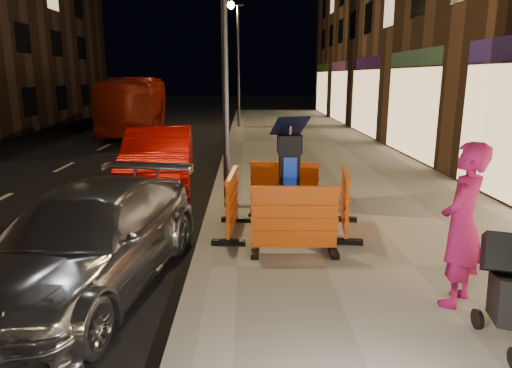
{
  "coord_description": "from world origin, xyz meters",
  "views": [
    {
      "loc": [
        0.66,
        -5.95,
        2.75
      ],
      "look_at": [
        0.8,
        1.0,
        1.1
      ],
      "focal_mm": 32.0,
      "sensor_mm": 36.0,
      "label": 1
    }
  ],
  "objects_px": {
    "bus_doubledecker": "(138,131)",
    "barrier_back": "(284,189)",
    "parking_kiosk": "(289,179)",
    "car_silver": "(92,287)",
    "barrier_kerbside": "(232,203)",
    "barrier_front": "(294,220)",
    "barrier_bldgside": "(345,202)",
    "car_red": "(161,187)",
    "man": "(462,225)"
  },
  "relations": [
    {
      "from": "parking_kiosk",
      "to": "bus_doubledecker",
      "type": "xyz_separation_m",
      "value": [
        -6.21,
        15.84,
        -1.08
      ]
    },
    {
      "from": "barrier_front",
      "to": "bus_doubledecker",
      "type": "bearing_deg",
      "value": 111.97
    },
    {
      "from": "car_silver",
      "to": "man",
      "type": "height_order",
      "value": "man"
    },
    {
      "from": "barrier_front",
      "to": "barrier_bldgside",
      "type": "relative_size",
      "value": 1.0
    },
    {
      "from": "barrier_front",
      "to": "barrier_back",
      "type": "height_order",
      "value": "same"
    },
    {
      "from": "barrier_front",
      "to": "barrier_bldgside",
      "type": "distance_m",
      "value": 1.34
    },
    {
      "from": "barrier_bldgside",
      "to": "car_silver",
      "type": "height_order",
      "value": "barrier_bldgside"
    },
    {
      "from": "barrier_front",
      "to": "car_silver",
      "type": "relative_size",
      "value": 0.29
    },
    {
      "from": "barrier_front",
      "to": "barrier_kerbside",
      "type": "relative_size",
      "value": 1.0
    },
    {
      "from": "barrier_bldgside",
      "to": "car_red",
      "type": "xyz_separation_m",
      "value": [
        -3.85,
        3.96,
        -0.67
      ]
    },
    {
      "from": "barrier_back",
      "to": "car_silver",
      "type": "relative_size",
      "value": 0.29
    },
    {
      "from": "parking_kiosk",
      "to": "barrier_kerbside",
      "type": "height_order",
      "value": "parking_kiosk"
    },
    {
      "from": "man",
      "to": "car_silver",
      "type": "bearing_deg",
      "value": -58.37
    },
    {
      "from": "barrier_back",
      "to": "barrier_bldgside",
      "type": "relative_size",
      "value": 1.0
    },
    {
      "from": "parking_kiosk",
      "to": "bus_doubledecker",
      "type": "distance_m",
      "value": 17.05
    },
    {
      "from": "car_red",
      "to": "bus_doubledecker",
      "type": "height_order",
      "value": "bus_doubledecker"
    },
    {
      "from": "barrier_back",
      "to": "car_red",
      "type": "distance_m",
      "value": 4.23
    },
    {
      "from": "parking_kiosk",
      "to": "car_silver",
      "type": "relative_size",
      "value": 0.41
    },
    {
      "from": "car_silver",
      "to": "bus_doubledecker",
      "type": "distance_m",
      "value": 17.89
    },
    {
      "from": "car_silver",
      "to": "car_red",
      "type": "relative_size",
      "value": 1.01
    },
    {
      "from": "parking_kiosk",
      "to": "barrier_front",
      "type": "bearing_deg",
      "value": -83.34
    },
    {
      "from": "parking_kiosk",
      "to": "barrier_back",
      "type": "distance_m",
      "value": 1.04
    },
    {
      "from": "barrier_bldgside",
      "to": "bus_doubledecker",
      "type": "height_order",
      "value": "bus_doubledecker"
    },
    {
      "from": "car_silver",
      "to": "bus_doubledecker",
      "type": "xyz_separation_m",
      "value": [
        -3.43,
        17.56,
        0.0
      ]
    },
    {
      "from": "barrier_back",
      "to": "barrier_kerbside",
      "type": "xyz_separation_m",
      "value": [
        -0.95,
        -0.95,
        0.0
      ]
    },
    {
      "from": "barrier_kerbside",
      "to": "barrier_bldgside",
      "type": "distance_m",
      "value": 1.9
    },
    {
      "from": "barrier_kerbside",
      "to": "car_red",
      "type": "xyz_separation_m",
      "value": [
        -1.95,
        3.96,
        -0.67
      ]
    },
    {
      "from": "man",
      "to": "car_red",
      "type": "bearing_deg",
      "value": -102.82
    },
    {
      "from": "barrier_back",
      "to": "man",
      "type": "distance_m",
      "value": 3.9
    },
    {
      "from": "barrier_kerbside",
      "to": "car_silver",
      "type": "height_order",
      "value": "barrier_kerbside"
    },
    {
      "from": "barrier_bldgside",
      "to": "man",
      "type": "bearing_deg",
      "value": -153.97
    },
    {
      "from": "barrier_back",
      "to": "barrier_bldgside",
      "type": "height_order",
      "value": "same"
    },
    {
      "from": "barrier_bldgside",
      "to": "bus_doubledecker",
      "type": "bearing_deg",
      "value": 33.0
    },
    {
      "from": "car_silver",
      "to": "barrier_kerbside",
      "type": "bearing_deg",
      "value": 53.1
    },
    {
      "from": "barrier_front",
      "to": "car_red",
      "type": "distance_m",
      "value": 5.74
    },
    {
      "from": "bus_doubledecker",
      "to": "car_silver",
      "type": "bearing_deg",
      "value": -85.03
    },
    {
      "from": "parking_kiosk",
      "to": "man",
      "type": "xyz_separation_m",
      "value": [
        1.74,
        -2.51,
        0.02
      ]
    },
    {
      "from": "barrier_front",
      "to": "barrier_back",
      "type": "distance_m",
      "value": 1.9
    },
    {
      "from": "barrier_bldgside",
      "to": "parking_kiosk",
      "type": "bearing_deg",
      "value": 98.66
    },
    {
      "from": "barrier_front",
      "to": "man",
      "type": "height_order",
      "value": "man"
    },
    {
      "from": "car_red",
      "to": "man",
      "type": "relative_size",
      "value": 2.37
    },
    {
      "from": "barrier_front",
      "to": "bus_doubledecker",
      "type": "height_order",
      "value": "bus_doubledecker"
    },
    {
      "from": "barrier_back",
      "to": "man",
      "type": "bearing_deg",
      "value": -53.71
    },
    {
      "from": "bus_doubledecker",
      "to": "barrier_back",
      "type": "bearing_deg",
      "value": -73.44
    },
    {
      "from": "barrier_bldgside",
      "to": "man",
      "type": "height_order",
      "value": "man"
    },
    {
      "from": "car_silver",
      "to": "car_red",
      "type": "distance_m",
      "value": 5.68
    },
    {
      "from": "bus_doubledecker",
      "to": "parking_kiosk",
      "type": "bearing_deg",
      "value": -74.67
    },
    {
      "from": "barrier_front",
      "to": "barrier_bldgside",
      "type": "bearing_deg",
      "value": 46.66
    },
    {
      "from": "barrier_kerbside",
      "to": "bus_doubledecker",
      "type": "distance_m",
      "value": 16.7
    },
    {
      "from": "parking_kiosk",
      "to": "car_red",
      "type": "height_order",
      "value": "parking_kiosk"
    }
  ]
}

